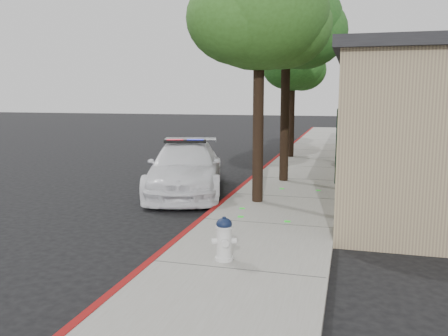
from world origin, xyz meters
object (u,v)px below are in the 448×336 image
police_car (186,168)px  fire_hydrant (224,239)px  street_tree_far (294,66)px  clapboard_building (439,121)px  street_tree_mid (287,25)px  street_tree_near (260,17)px

police_car → fire_hydrant: police_car is taller
police_car → street_tree_far: street_tree_far is taller
fire_hydrant → clapboard_building: bearing=44.6°
police_car → street_tree_mid: size_ratio=0.85×
fire_hydrant → street_tree_far: 15.11m
police_car → street_tree_near: street_tree_near is taller
clapboard_building → police_car: size_ratio=3.54×
fire_hydrant → street_tree_mid: 9.58m
clapboard_building → street_tree_near: street_tree_near is taller
street_tree_mid → street_tree_far: bearing=94.7°
street_tree_mid → clapboard_building: bearing=31.8°
clapboard_building → police_car: bearing=-145.9°
clapboard_building → fire_hydrant: 12.90m
street_tree_near → street_tree_far: street_tree_near is taller
police_car → street_tree_near: (2.59, -1.22, 4.35)m
clapboard_building → street_tree_near: size_ratio=3.12×
street_tree_near → street_tree_mid: (0.26, 3.47, 0.24)m
clapboard_building → street_tree_mid: street_tree_mid is taller
fire_hydrant → street_tree_near: bearing=73.3°
police_car → street_tree_far: bearing=59.4°
street_tree_near → police_car: bearing=154.7°
street_tree_mid → street_tree_far: (-0.52, 6.33, -0.96)m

